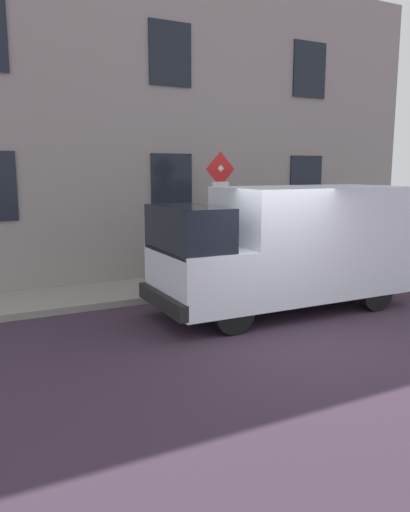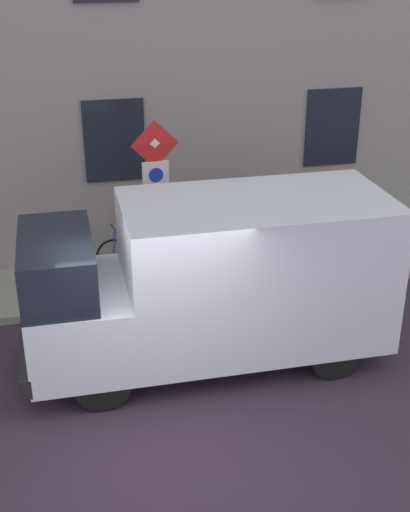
{
  "view_description": "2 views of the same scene",
  "coord_description": "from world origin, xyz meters",
  "views": [
    {
      "loc": [
        -6.69,
        5.09,
        2.83
      ],
      "look_at": [
        2.49,
        0.35,
        1.05
      ],
      "focal_mm": 35.12,
      "sensor_mm": 36.0,
      "label": 1
    },
    {
      "loc": [
        -7.14,
        1.21,
        5.78
      ],
      "look_at": [
        2.58,
        -1.11,
        1.15
      ],
      "focal_mm": 47.89,
      "sensor_mm": 36.0,
      "label": 2
    }
  ],
  "objects": [
    {
      "name": "bicycle_red",
      "position": [
        4.46,
        -2.06,
        0.51
      ],
      "size": [
        0.46,
        1.71,
        0.89
      ],
      "rotation": [
        0.0,
        0.0,
        1.54
      ],
      "color": "black",
      "rests_on": "sidewalk_slab"
    },
    {
      "name": "ground_plane",
      "position": [
        0.0,
        0.0,
        0.0
      ],
      "size": [
        80.0,
        80.0,
        0.0
      ],
      "primitive_type": "plane",
      "color": "#352635"
    },
    {
      "name": "sidewalk_slab",
      "position": [
        4.06,
        0.0,
        0.07
      ],
      "size": [
        1.9,
        17.4,
        0.14
      ],
      "primitive_type": "cube",
      "color": "gray",
      "rests_on": "ground_plane"
    },
    {
      "name": "sign_post_stacked",
      "position": [
        3.31,
        -0.46,
        2.05
      ],
      "size": [
        0.17,
        0.56,
        2.98
      ],
      "color": "#474C47",
      "rests_on": "sidewalk_slab"
    },
    {
      "name": "building_facade",
      "position": [
        5.36,
        0.0,
        3.89
      ],
      "size": [
        0.75,
        15.4,
        7.77
      ],
      "color": "gray",
      "rests_on": "ground_plane"
    },
    {
      "name": "delivery_van",
      "position": [
        1.41,
        -0.98,
        1.33
      ],
      "size": [
        2.06,
        5.35,
        2.5
      ],
      "rotation": [
        0.0,
        0.0,
        1.56
      ],
      "color": "white",
      "rests_on": "ground_plane"
    },
    {
      "name": "bicycle_green",
      "position": [
        4.46,
        -1.18,
        0.51
      ],
      "size": [
        0.47,
        1.71,
        0.89
      ],
      "rotation": [
        0.0,
        0.0,
        1.43
      ],
      "color": "black",
      "rests_on": "sidewalk_slab"
    },
    {
      "name": "pedestrian",
      "position": [
        3.87,
        -3.13,
        1.07
      ],
      "size": [
        0.42,
        0.48,
        1.72
      ],
      "rotation": [
        0.0,
        0.0,
        5.78
      ],
      "color": "#262B47",
      "rests_on": "sidewalk_slab"
    },
    {
      "name": "bicycle_blue",
      "position": [
        4.46,
        -0.31,
        0.51
      ],
      "size": [
        0.51,
        1.72,
        0.89
      ],
      "rotation": [
        0.0,
        0.0,
        1.72
      ],
      "color": "black",
      "rests_on": "sidewalk_slab"
    }
  ]
}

